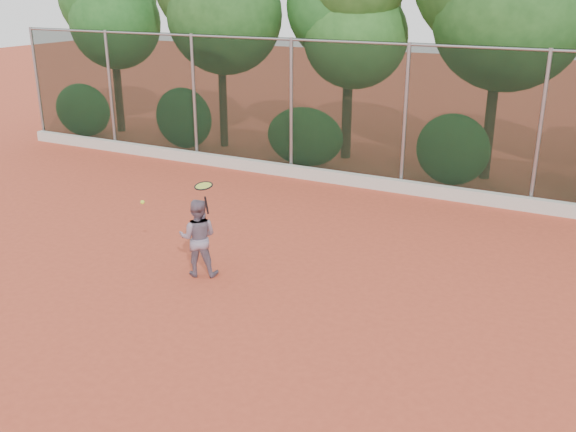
% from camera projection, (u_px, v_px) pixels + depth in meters
% --- Properties ---
extents(ground, '(80.00, 80.00, 0.00)m').
position_uv_depth(ground, '(258.00, 312.00, 9.81)').
color(ground, '#BD462C').
rests_on(ground, ground).
extents(concrete_curb, '(24.00, 0.20, 0.30)m').
position_uv_depth(concrete_curb, '(398.00, 186.00, 15.46)').
color(concrete_curb, beige).
rests_on(concrete_curb, ground).
extents(tennis_player, '(0.81, 0.74, 1.36)m').
position_uv_depth(tennis_player, '(198.00, 238.00, 10.88)').
color(tennis_player, slate).
rests_on(tennis_player, ground).
extents(chainlink_fence, '(24.09, 0.09, 3.50)m').
position_uv_depth(chainlink_fence, '(405.00, 114.00, 15.03)').
color(chainlink_fence, black).
rests_on(chainlink_fence, ground).
extents(tennis_racket, '(0.35, 0.35, 0.55)m').
position_uv_depth(tennis_racket, '(204.00, 188.00, 10.36)').
color(tennis_racket, black).
rests_on(tennis_racket, ground).
extents(tennis_ball_in_flight, '(0.07, 0.07, 0.07)m').
position_uv_depth(tennis_ball_in_flight, '(142.00, 202.00, 10.71)').
color(tennis_ball_in_flight, '#CFF237').
rests_on(tennis_ball_in_flight, ground).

